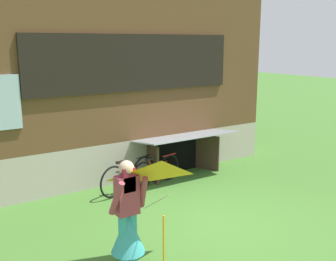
{
  "coord_description": "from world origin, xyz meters",
  "views": [
    {
      "loc": [
        -4.71,
        -5.51,
        3.36
      ],
      "look_at": [
        -0.38,
        1.02,
        1.65
      ],
      "focal_mm": 43.6,
      "sensor_mm": 36.0,
      "label": 1
    }
  ],
  "objects_px": {
    "person": "(128,223)",
    "bicycle_red": "(156,170)",
    "bicycle_black": "(129,176)",
    "kite": "(162,193)"
  },
  "relations": [
    {
      "from": "bicycle_red",
      "to": "bicycle_black",
      "type": "height_order",
      "value": "bicycle_black"
    },
    {
      "from": "bicycle_black",
      "to": "person",
      "type": "bearing_deg",
      "value": -135.25
    },
    {
      "from": "person",
      "to": "bicycle_red",
      "type": "xyz_separation_m",
      "value": [
        2.3,
        2.9,
        -0.37
      ]
    },
    {
      "from": "person",
      "to": "bicycle_red",
      "type": "relative_size",
      "value": 1.12
    },
    {
      "from": "kite",
      "to": "bicycle_red",
      "type": "bearing_deg",
      "value": 59.26
    },
    {
      "from": "kite",
      "to": "bicycle_black",
      "type": "relative_size",
      "value": 0.98
    },
    {
      "from": "bicycle_red",
      "to": "bicycle_black",
      "type": "bearing_deg",
      "value": 175.08
    },
    {
      "from": "person",
      "to": "bicycle_black",
      "type": "height_order",
      "value": "person"
    },
    {
      "from": "bicycle_red",
      "to": "bicycle_black",
      "type": "relative_size",
      "value": 0.9
    },
    {
      "from": "bicycle_red",
      "to": "bicycle_black",
      "type": "xyz_separation_m",
      "value": [
        -0.8,
        -0.09,
        0.04
      ]
    }
  ]
}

